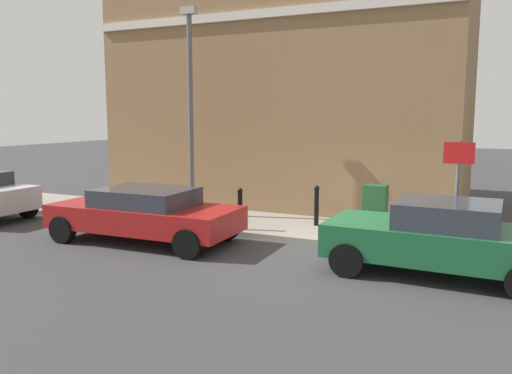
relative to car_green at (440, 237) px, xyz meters
The scene contains 10 objects.
ground 2.10m from the car_green, 76.39° to the left, with size 80.00×80.00×0.00m, color #38383A.
sidewalk 8.28m from the car_green, 73.39° to the left, with size 2.61×30.00×0.15m, color gray.
corner_building 9.43m from the car_green, 38.05° to the left, with size 6.63×11.02×8.23m.
car_green is the anchor object (origin of this frame).
car_red 6.53m from the car_green, 91.84° to the left, with size 2.07×4.53×1.27m.
utility_cabinet 2.99m from the car_green, 34.98° to the left, with size 0.46×0.61×1.15m.
bollard_near_cabinet 4.12m from the car_green, 51.70° to the left, with size 0.14×0.14×1.04m.
bollard_far_kerb 4.97m from the car_green, 74.75° to the left, with size 0.14×0.14×1.04m.
street_sign 1.65m from the car_green, ahead, with size 0.08×0.60×2.30m.
lamppost 7.78m from the car_green, 70.29° to the left, with size 0.20×0.44×5.72m.
Camera 1 is at (-10.29, -2.76, 2.96)m, focal length 36.05 mm.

